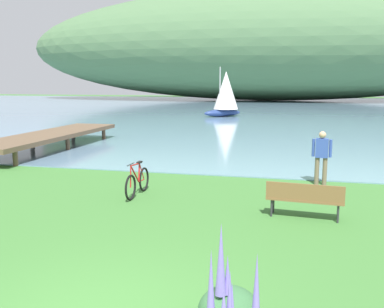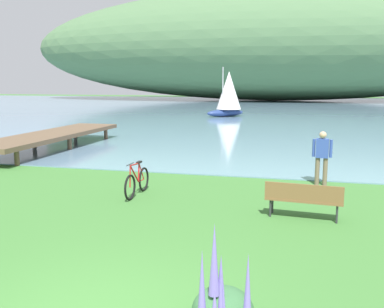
% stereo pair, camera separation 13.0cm
% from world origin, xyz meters
% --- Properties ---
extents(bay_water, '(180.00, 80.00, 0.04)m').
position_xyz_m(bay_water, '(0.00, 49.42, 0.02)').
color(bay_water, '#6B8EA8').
rests_on(bay_water, ground).
extents(distant_hillside, '(91.36, 28.00, 19.53)m').
position_xyz_m(distant_hillside, '(-2.41, 74.35, 9.80)').
color(distant_hillside, '#4C7047').
rests_on(distant_hillside, bay_water).
extents(park_bench_near_camera, '(1.84, 0.64, 0.88)m').
position_xyz_m(park_bench_near_camera, '(2.80, 5.24, 0.52)').
color(park_bench_near_camera, brown).
rests_on(park_bench_near_camera, ground).
extents(bicycle_leaning_near_bench, '(0.10, 1.77, 1.01)m').
position_xyz_m(bicycle_leaning_near_bench, '(-1.83, 6.32, 0.40)').
color(bicycle_leaning_near_bench, black).
rests_on(bicycle_leaning_near_bench, ground).
extents(person_at_shoreline, '(0.61, 0.26, 1.71)m').
position_xyz_m(person_at_shoreline, '(3.35, 8.93, 0.98)').
color(person_at_shoreline, '#72604C').
rests_on(person_at_shoreline, ground).
extents(echium_bush_mid_cluster, '(0.81, 0.81, 1.54)m').
position_xyz_m(echium_bush_mid_cluster, '(1.77, 0.06, 0.36)').
color(echium_bush_mid_cluster, '#386B3D').
rests_on(echium_bush_mid_cluster, ground).
extents(sailboat_mid_bay, '(3.75, 3.62, 4.61)m').
position_xyz_m(sailboat_mid_bay, '(-3.99, 35.53, 2.21)').
color(sailboat_mid_bay, navy).
rests_on(sailboat_mid_bay, bay_water).
extents(pier_dock, '(2.40, 10.00, 0.80)m').
position_xyz_m(pier_dock, '(-9.00, 13.42, 0.69)').
color(pier_dock, brown).
rests_on(pier_dock, ground).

